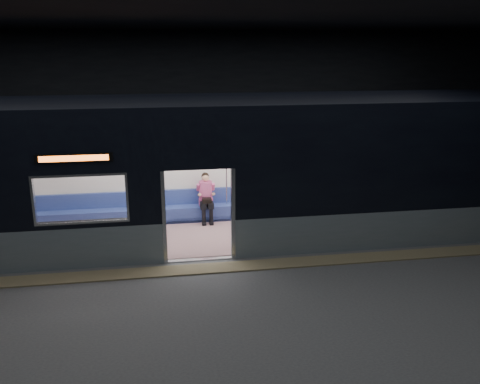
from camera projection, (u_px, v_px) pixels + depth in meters
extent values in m
cube|color=#47494C|center=(205.00, 281.00, 10.15)|extent=(24.00, 14.00, 0.01)
cube|color=black|center=(199.00, 19.00, 8.76)|extent=(24.00, 14.00, 0.04)
cube|color=black|center=(182.00, 112.00, 16.07)|extent=(24.00, 0.04, 5.00)
cube|color=#8C7F59|center=(202.00, 269.00, 10.66)|extent=(22.80, 0.50, 0.03)
cube|color=gray|center=(408.00, 228.00, 11.78)|extent=(8.30, 0.12, 0.90)
cube|color=black|center=(415.00, 161.00, 11.33)|extent=(8.30, 0.12, 2.30)
cube|color=black|center=(197.00, 142.00, 10.42)|extent=(1.40, 0.12, 1.15)
cube|color=#B7BABC|center=(164.00, 218.00, 10.75)|extent=(0.08, 0.14, 2.05)
cube|color=#B7BABC|center=(233.00, 214.00, 10.98)|extent=(0.08, 0.14, 2.05)
cube|color=black|center=(74.00, 158.00, 10.03)|extent=(1.50, 0.04, 0.18)
cube|color=orange|center=(74.00, 158.00, 10.02)|extent=(1.34, 0.03, 0.12)
cube|color=silver|center=(189.00, 161.00, 13.44)|extent=(18.00, 0.12, 3.20)
cube|color=black|center=(191.00, 103.00, 11.61)|extent=(18.00, 3.00, 0.15)
cube|color=#805D5E|center=(195.00, 236.00, 12.51)|extent=(17.76, 2.76, 0.04)
cube|color=silver|center=(192.00, 142.00, 11.86)|extent=(17.76, 2.76, 0.10)
cube|color=navy|center=(191.00, 213.00, 13.51)|extent=(11.00, 0.48, 0.41)
cube|color=navy|center=(191.00, 196.00, 13.58)|extent=(11.00, 0.10, 0.40)
cube|color=#76565D|center=(45.00, 253.00, 10.90)|extent=(4.40, 0.48, 0.41)
cube|color=#76565D|center=(339.00, 235.00, 11.93)|extent=(4.40, 0.48, 0.41)
cylinder|color=silver|center=(154.00, 207.00, 10.97)|extent=(0.04, 0.04, 2.26)
cylinder|color=silver|center=(154.00, 181.00, 13.12)|extent=(0.04, 0.04, 2.26)
cylinder|color=silver|center=(240.00, 203.00, 11.27)|extent=(0.04, 0.04, 2.26)
cylinder|color=silver|center=(226.00, 178.00, 13.41)|extent=(0.04, 0.04, 2.26)
cylinder|color=silver|center=(190.00, 150.00, 13.00)|extent=(11.00, 0.03, 0.03)
cube|color=black|center=(203.00, 205.00, 13.28)|extent=(0.15, 0.43, 0.15)
cube|color=black|center=(210.00, 204.00, 13.31)|extent=(0.15, 0.43, 0.15)
cylinder|color=black|center=(204.00, 217.00, 13.17)|extent=(0.10, 0.10, 0.43)
cylinder|color=black|center=(211.00, 216.00, 13.20)|extent=(0.10, 0.10, 0.43)
cube|color=#CE568E|center=(206.00, 202.00, 13.46)|extent=(0.36, 0.20, 0.18)
cylinder|color=#CE568E|center=(206.00, 190.00, 13.40)|extent=(0.37, 0.37, 0.47)
sphere|color=tan|center=(205.00, 178.00, 13.28)|extent=(0.19, 0.19, 0.19)
sphere|color=black|center=(205.00, 176.00, 13.31)|extent=(0.20, 0.20, 0.20)
cube|color=black|center=(207.00, 200.00, 13.19)|extent=(0.29, 0.27, 0.12)
cube|color=white|center=(369.00, 159.00, 14.16)|extent=(1.02, 0.03, 0.67)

